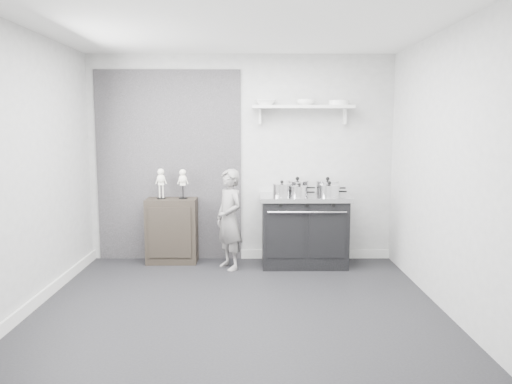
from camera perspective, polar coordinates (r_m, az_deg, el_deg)
ground at (r=5.11m, az=-2.14°, el=-12.79°), size 4.00×4.00×0.00m
room_shell at (r=4.94m, az=-3.22°, el=5.97°), size 4.02×3.62×2.71m
wall_shelf at (r=6.50m, az=5.38°, el=9.57°), size 1.30×0.26×0.24m
stove at (r=6.43m, az=5.49°, el=-4.33°), size 1.13×0.70×0.90m
side_cabinet at (r=6.62m, az=-9.55°, el=-4.36°), size 0.65×0.38×0.84m
child at (r=6.20m, az=-3.06°, el=-3.14°), size 0.50×0.55×1.25m
pot_front_left at (r=6.22m, az=2.98°, el=0.24°), size 0.32×0.23×0.20m
pot_back_left at (r=6.48m, az=4.75°, el=0.57°), size 0.38×0.29×0.22m
pot_back_right at (r=6.51m, az=8.18°, el=0.54°), size 0.38×0.29×0.22m
pot_front_right at (r=6.23m, az=8.38°, el=0.14°), size 0.35×0.26×0.20m
pot_front_center at (r=6.17m, az=4.98°, el=0.05°), size 0.29×0.21×0.17m
skeleton_full at (r=6.54m, az=-10.80°, el=1.21°), size 0.13×0.08×0.45m
skeleton_torso at (r=6.50m, az=-8.37°, el=1.18°), size 0.12×0.08×0.44m
bowl_large at (r=6.47m, az=1.10°, el=10.19°), size 0.28×0.28×0.07m
bowl_small at (r=6.50m, az=5.74°, el=10.16°), size 0.23×0.23×0.07m
plate_stack at (r=6.56m, az=9.45°, el=10.02°), size 0.25×0.25×0.06m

